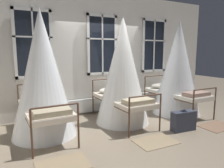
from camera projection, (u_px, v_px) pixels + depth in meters
ground at (124, 123)px, 5.18m from camera, size 20.65×20.65×0.00m
back_wall_with_windows at (101, 53)px, 6.06m from camera, size 7.70×0.10×3.36m
window_bank at (103, 74)px, 6.04m from camera, size 4.56×0.10×2.68m
cot_first at (42, 75)px, 4.29m from camera, size 1.32×1.93×2.60m
cot_second at (123, 72)px, 5.13m from camera, size 1.32×1.92×2.57m
cot_third at (177, 68)px, 5.91m from camera, size 1.32×1.92×2.61m
rug_first at (63, 165)px, 3.28m from camera, size 0.82×0.58×0.01m
rug_second at (156, 142)px, 4.12m from camera, size 0.82×0.59×0.01m
rug_third at (217, 126)px, 4.96m from camera, size 0.81×0.57×0.01m
suitcase_dark at (183, 121)px, 4.68m from camera, size 0.58×0.26×0.47m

